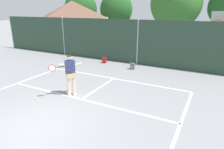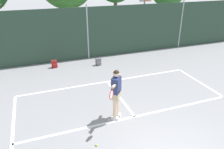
{
  "view_description": "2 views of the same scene",
  "coord_description": "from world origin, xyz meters",
  "px_view_note": "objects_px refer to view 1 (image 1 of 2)",
  "views": [
    {
      "loc": [
        4.78,
        -3.74,
        3.69
      ],
      "look_at": [
        0.67,
        4.02,
        0.77
      ],
      "focal_mm": 31.82,
      "sensor_mm": 36.0,
      "label": 1
    },
    {
      "loc": [
        -3.02,
        -3.36,
        4.67
      ],
      "look_at": [
        -0.27,
        4.12,
        1.01
      ],
      "focal_mm": 35.07,
      "sensor_mm": 36.0,
      "label": 2
    }
  ],
  "objects_px": {
    "basketball_hoop": "(217,31)",
    "tennis_player": "(70,71)",
    "tennis_ball": "(36,99)",
    "backpack_grey": "(132,66)",
    "backpack_red": "(104,60)"
  },
  "relations": [
    {
      "from": "backpack_red",
      "to": "backpack_grey",
      "type": "height_order",
      "value": "same"
    },
    {
      "from": "backpack_red",
      "to": "backpack_grey",
      "type": "relative_size",
      "value": 1.0
    },
    {
      "from": "backpack_red",
      "to": "tennis_ball",
      "type": "bearing_deg",
      "value": -86.18
    },
    {
      "from": "tennis_ball",
      "to": "backpack_red",
      "type": "bearing_deg",
      "value": 93.82
    },
    {
      "from": "tennis_ball",
      "to": "backpack_grey",
      "type": "bearing_deg",
      "value": 72.53
    },
    {
      "from": "tennis_player",
      "to": "basketball_hoop",
      "type": "bearing_deg",
      "value": 57.02
    },
    {
      "from": "tennis_ball",
      "to": "backpack_red",
      "type": "distance_m",
      "value": 6.64
    },
    {
      "from": "tennis_ball",
      "to": "backpack_red",
      "type": "height_order",
      "value": "backpack_red"
    },
    {
      "from": "tennis_player",
      "to": "tennis_ball",
      "type": "height_order",
      "value": "tennis_player"
    },
    {
      "from": "tennis_ball",
      "to": "backpack_grey",
      "type": "xyz_separation_m",
      "value": [
        1.93,
        6.12,
        0.16
      ]
    },
    {
      "from": "tennis_player",
      "to": "tennis_ball",
      "type": "distance_m",
      "value": 1.87
    },
    {
      "from": "tennis_ball",
      "to": "basketball_hoop",
      "type": "bearing_deg",
      "value": 55.63
    },
    {
      "from": "basketball_hoop",
      "to": "tennis_player",
      "type": "relative_size",
      "value": 1.91
    },
    {
      "from": "basketball_hoop",
      "to": "backpack_grey",
      "type": "xyz_separation_m",
      "value": [
        -4.44,
        -3.19,
        -2.12
      ]
    },
    {
      "from": "tennis_ball",
      "to": "backpack_grey",
      "type": "relative_size",
      "value": 0.14
    }
  ]
}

